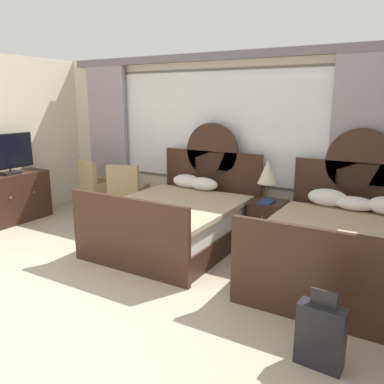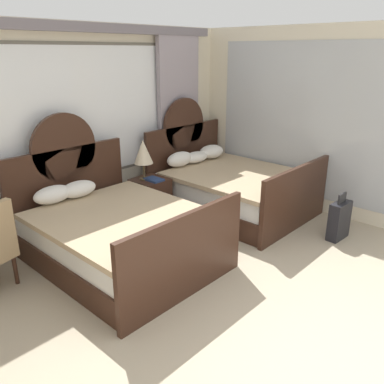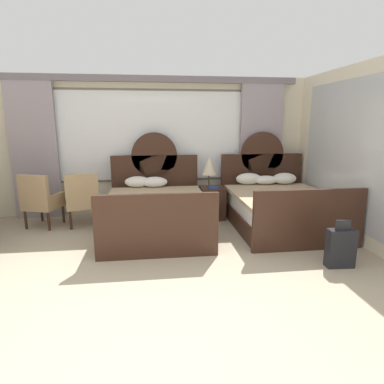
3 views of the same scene
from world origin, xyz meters
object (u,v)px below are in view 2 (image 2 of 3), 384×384
(bed_near_mirror, at_px, (231,187))
(book_on_nightstand, at_px, (154,179))
(bed_near_window, at_px, (117,233))
(suitcase_on_floor, at_px, (339,220))
(nightstand_between_beds, at_px, (151,199))
(table_lamp_on_nightstand, at_px, (143,152))

(bed_near_mirror, height_order, book_on_nightstand, bed_near_mirror)
(bed_near_window, relative_size, suitcase_on_floor, 3.42)
(suitcase_on_floor, bearing_deg, bed_near_window, 144.57)
(bed_near_mirror, distance_m, nightstand_between_beds, 1.25)
(nightstand_between_beds, relative_size, table_lamp_on_nightstand, 1.07)
(book_on_nightstand, bearing_deg, bed_near_window, -153.01)
(book_on_nightstand, relative_size, suitcase_on_floor, 0.41)
(table_lamp_on_nightstand, bearing_deg, nightstand_between_beds, -42.82)
(book_on_nightstand, xyz_separation_m, suitcase_on_floor, (1.24, -2.21, -0.37))
(bed_near_window, distance_m, table_lamp_on_nightstand, 1.40)
(nightstand_between_beds, bearing_deg, bed_near_mirror, -30.19)
(nightstand_between_beds, distance_m, table_lamp_on_nightstand, 0.71)
(table_lamp_on_nightstand, bearing_deg, bed_near_mirror, -30.93)
(bed_near_window, bearing_deg, suitcase_on_floor, -35.43)
(bed_near_mirror, bearing_deg, table_lamp_on_nightstand, 149.07)
(table_lamp_on_nightstand, height_order, book_on_nightstand, table_lamp_on_nightstand)
(bed_near_window, xyz_separation_m, suitcase_on_floor, (2.33, -1.65, -0.10))
(suitcase_on_floor, bearing_deg, book_on_nightstand, 119.41)
(bed_near_window, height_order, bed_near_mirror, same)
(bed_near_window, height_order, suitcase_on_floor, bed_near_window)
(bed_near_mirror, bearing_deg, bed_near_window, -179.69)
(bed_near_mirror, relative_size, book_on_nightstand, 8.28)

